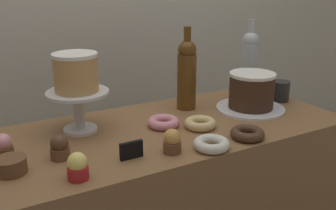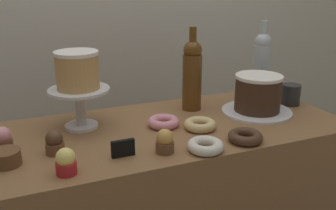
{
  "view_description": "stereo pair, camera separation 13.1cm",
  "coord_description": "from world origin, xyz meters",
  "px_view_note": "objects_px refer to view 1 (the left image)",
  "views": [
    {
      "loc": [
        -0.6,
        -1.09,
        1.4
      ],
      "look_at": [
        0.0,
        0.0,
        0.98
      ],
      "focal_mm": 40.4,
      "sensor_mm": 36.0,
      "label": 1
    },
    {
      "loc": [
        -0.48,
        -1.14,
        1.4
      ],
      "look_at": [
        0.0,
        0.0,
        0.98
      ],
      "focal_mm": 40.4,
      "sensor_mm": 36.0,
      "label": 2
    }
  ],
  "objects_px": {
    "cake_stand_pedestal": "(78,104)",
    "price_sign_chalkboard": "(131,150)",
    "wine_bottle_clear": "(250,61)",
    "coffee_cup_ceramic": "(280,91)",
    "chocolate_round_cake": "(252,90)",
    "donut_glazed": "(200,123)",
    "donut_pink": "(163,122)",
    "donut_sugar": "(212,144)",
    "cupcake_chocolate": "(60,147)",
    "cupcake_lemon": "(78,167)",
    "white_layer_cake": "(76,72)",
    "donut_chocolate": "(247,133)",
    "cookie_stack": "(11,166)",
    "cupcake_caramel": "(172,142)",
    "wine_bottle_amber": "(187,73)",
    "cupcake_strawberry": "(3,147)"
  },
  "relations": [
    {
      "from": "cake_stand_pedestal",
      "to": "price_sign_chalkboard",
      "type": "bearing_deg",
      "value": -75.81
    },
    {
      "from": "donut_chocolate",
      "to": "price_sign_chalkboard",
      "type": "bearing_deg",
      "value": 173.13
    },
    {
      "from": "coffee_cup_ceramic",
      "to": "cupcake_caramel",
      "type": "bearing_deg",
      "value": -161.57
    },
    {
      "from": "cupcake_strawberry",
      "to": "cookie_stack",
      "type": "bearing_deg",
      "value": -87.42
    },
    {
      "from": "cupcake_lemon",
      "to": "donut_glazed",
      "type": "height_order",
      "value": "cupcake_lemon"
    },
    {
      "from": "cupcake_caramel",
      "to": "price_sign_chalkboard",
      "type": "bearing_deg",
      "value": 170.25
    },
    {
      "from": "cookie_stack",
      "to": "price_sign_chalkboard",
      "type": "xyz_separation_m",
      "value": [
        0.32,
        -0.08,
        0.0
      ]
    },
    {
      "from": "wine_bottle_clear",
      "to": "price_sign_chalkboard",
      "type": "distance_m",
      "value": 0.84
    },
    {
      "from": "cupcake_lemon",
      "to": "cupcake_chocolate",
      "type": "xyz_separation_m",
      "value": [
        -0.01,
        0.14,
        0.0
      ]
    },
    {
      "from": "wine_bottle_clear",
      "to": "cupcake_chocolate",
      "type": "xyz_separation_m",
      "value": [
        -0.92,
        -0.27,
        -0.11
      ]
    },
    {
      "from": "cupcake_lemon",
      "to": "donut_chocolate",
      "type": "height_order",
      "value": "cupcake_lemon"
    },
    {
      "from": "donut_chocolate",
      "to": "cookie_stack",
      "type": "distance_m",
      "value": 0.72
    },
    {
      "from": "donut_sugar",
      "to": "cookie_stack",
      "type": "distance_m",
      "value": 0.57
    },
    {
      "from": "cake_stand_pedestal",
      "to": "wine_bottle_clear",
      "type": "height_order",
      "value": "wine_bottle_clear"
    },
    {
      "from": "white_layer_cake",
      "to": "donut_pink",
      "type": "distance_m",
      "value": 0.34
    },
    {
      "from": "cake_stand_pedestal",
      "to": "cupcake_chocolate",
      "type": "distance_m",
      "value": 0.22
    },
    {
      "from": "cupcake_lemon",
      "to": "white_layer_cake",
      "type": "bearing_deg",
      "value": 72.65
    },
    {
      "from": "wine_bottle_clear",
      "to": "price_sign_chalkboard",
      "type": "bearing_deg",
      "value": -153.71
    },
    {
      "from": "cupcake_lemon",
      "to": "cupcake_caramel",
      "type": "relative_size",
      "value": 1.0
    },
    {
      "from": "wine_bottle_clear",
      "to": "coffee_cup_ceramic",
      "type": "height_order",
      "value": "wine_bottle_clear"
    },
    {
      "from": "white_layer_cake",
      "to": "donut_chocolate",
      "type": "height_order",
      "value": "white_layer_cake"
    },
    {
      "from": "white_layer_cake",
      "to": "cupcake_strawberry",
      "type": "relative_size",
      "value": 1.98
    },
    {
      "from": "donut_pink",
      "to": "price_sign_chalkboard",
      "type": "relative_size",
      "value": 1.6
    },
    {
      "from": "donut_chocolate",
      "to": "donut_pink",
      "type": "height_order",
      "value": "same"
    },
    {
      "from": "cupcake_lemon",
      "to": "cake_stand_pedestal",
      "type": "bearing_deg",
      "value": 72.65
    },
    {
      "from": "cookie_stack",
      "to": "donut_glazed",
      "type": "bearing_deg",
      "value": 2.39
    },
    {
      "from": "donut_pink",
      "to": "donut_sugar",
      "type": "bearing_deg",
      "value": -79.93
    },
    {
      "from": "cupcake_chocolate",
      "to": "donut_pink",
      "type": "relative_size",
      "value": 0.66
    },
    {
      "from": "donut_pink",
      "to": "donut_sugar",
      "type": "xyz_separation_m",
      "value": [
        0.04,
        -0.23,
        0.0
      ]
    },
    {
      "from": "white_layer_cake",
      "to": "coffee_cup_ceramic",
      "type": "xyz_separation_m",
      "value": [
        0.84,
        -0.08,
        -0.16
      ]
    },
    {
      "from": "cake_stand_pedestal",
      "to": "price_sign_chalkboard",
      "type": "relative_size",
      "value": 2.97
    },
    {
      "from": "cupcake_lemon",
      "to": "cookie_stack",
      "type": "bearing_deg",
      "value": 141.96
    },
    {
      "from": "cupcake_chocolate",
      "to": "cookie_stack",
      "type": "relative_size",
      "value": 0.88
    },
    {
      "from": "cupcake_lemon",
      "to": "price_sign_chalkboard",
      "type": "bearing_deg",
      "value": 13.54
    },
    {
      "from": "cupcake_caramel",
      "to": "donut_sugar",
      "type": "distance_m",
      "value": 0.12
    },
    {
      "from": "coffee_cup_ceramic",
      "to": "donut_pink",
      "type": "bearing_deg",
      "value": -177.94
    },
    {
      "from": "cupcake_caramel",
      "to": "donut_chocolate",
      "type": "relative_size",
      "value": 0.66
    },
    {
      "from": "cupcake_caramel",
      "to": "donut_sugar",
      "type": "xyz_separation_m",
      "value": [
        0.12,
        -0.04,
        -0.02
      ]
    },
    {
      "from": "cupcake_strawberry",
      "to": "coffee_cup_ceramic",
      "type": "bearing_deg",
      "value": 0.57
    },
    {
      "from": "chocolate_round_cake",
      "to": "donut_glazed",
      "type": "bearing_deg",
      "value": -167.29
    },
    {
      "from": "price_sign_chalkboard",
      "to": "coffee_cup_ceramic",
      "type": "relative_size",
      "value": 0.82
    },
    {
      "from": "cupcake_caramel",
      "to": "donut_pink",
      "type": "distance_m",
      "value": 0.21
    },
    {
      "from": "cake_stand_pedestal",
      "to": "cupcake_chocolate",
      "type": "height_order",
      "value": "cake_stand_pedestal"
    },
    {
      "from": "white_layer_cake",
      "to": "donut_pink",
      "type": "relative_size",
      "value": 1.31
    },
    {
      "from": "wine_bottle_clear",
      "to": "coffee_cup_ceramic",
      "type": "distance_m",
      "value": 0.2
    },
    {
      "from": "donut_chocolate",
      "to": "cookie_stack",
      "type": "height_order",
      "value": "cookie_stack"
    },
    {
      "from": "white_layer_cake",
      "to": "cookie_stack",
      "type": "bearing_deg",
      "value": -141.1
    },
    {
      "from": "wine_bottle_amber",
      "to": "donut_sugar",
      "type": "height_order",
      "value": "wine_bottle_amber"
    },
    {
      "from": "chocolate_round_cake",
      "to": "price_sign_chalkboard",
      "type": "relative_size",
      "value": 2.54
    },
    {
      "from": "cake_stand_pedestal",
      "to": "donut_sugar",
      "type": "relative_size",
      "value": 1.86
    }
  ]
}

